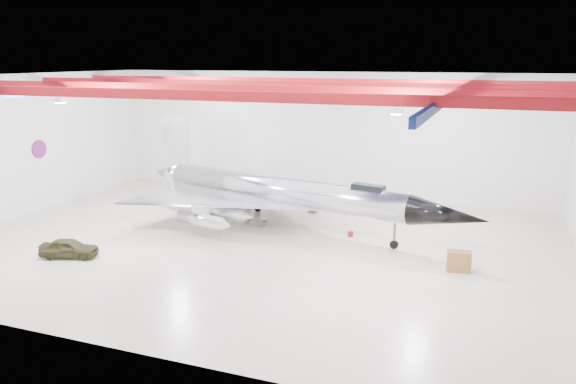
% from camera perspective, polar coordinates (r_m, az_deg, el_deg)
% --- Properties ---
extents(floor, '(40.00, 40.00, 0.00)m').
position_cam_1_polar(floor, '(37.90, -3.20, -5.25)').
color(floor, '#C3B69B').
rests_on(floor, ground).
extents(wall_back, '(40.00, 0.00, 40.00)m').
position_cam_1_polar(wall_back, '(50.43, 3.61, 5.85)').
color(wall_back, silver).
rests_on(wall_back, floor).
extents(wall_left, '(0.00, 30.00, 30.00)m').
position_cam_1_polar(wall_left, '(48.13, -25.72, 4.19)').
color(wall_left, silver).
rests_on(wall_left, floor).
extents(ceiling, '(40.00, 40.00, 0.00)m').
position_cam_1_polar(ceiling, '(35.93, -3.43, 11.61)').
color(ceiling, '#0A0F38').
rests_on(ceiling, wall_back).
extents(ceiling_structure, '(39.50, 29.50, 1.08)m').
position_cam_1_polar(ceiling_structure, '(35.96, -3.42, 10.54)').
color(ceiling_structure, maroon).
rests_on(ceiling_structure, ceiling).
extents(wall_roundel, '(0.10, 1.50, 1.50)m').
position_cam_1_polar(wall_roundel, '(49.54, -23.96, 4.00)').
color(wall_roundel, '#B21414').
rests_on(wall_roundel, wall_left).
extents(jet_aircraft, '(27.44, 18.91, 7.56)m').
position_cam_1_polar(jet_aircraft, '(40.90, -0.78, -0.21)').
color(jet_aircraft, silver).
rests_on(jet_aircraft, floor).
extents(jeep, '(3.81, 2.48, 1.21)m').
position_cam_1_polar(jeep, '(37.70, -21.36, -5.32)').
color(jeep, '#35321A').
rests_on(jeep, floor).
extents(desk, '(1.44, 0.87, 1.24)m').
position_cam_1_polar(desk, '(34.33, 16.96, -6.76)').
color(desk, brown).
rests_on(desk, floor).
extents(crate_ply, '(0.64, 0.55, 0.40)m').
position_cam_1_polar(crate_ply, '(44.96, -8.16, -2.09)').
color(crate_ply, olive).
rests_on(crate_ply, floor).
extents(toolbox_red, '(0.49, 0.43, 0.29)m').
position_cam_1_polar(toolbox_red, '(46.58, -3.97, -1.51)').
color(toolbox_red, maroon).
rests_on(toolbox_red, floor).
extents(engine_drum, '(0.56, 0.56, 0.40)m').
position_cam_1_polar(engine_drum, '(41.68, -2.45, -3.21)').
color(engine_drum, '#59595B').
rests_on(engine_drum, floor).
extents(parts_bin, '(0.69, 0.59, 0.43)m').
position_cam_1_polar(parts_bin, '(45.18, 2.56, -1.87)').
color(parts_bin, olive).
rests_on(parts_bin, floor).
extents(crate_small, '(0.48, 0.41, 0.31)m').
position_cam_1_polar(crate_small, '(46.70, -6.86, -1.53)').
color(crate_small, '#59595B').
rests_on(crate_small, floor).
extents(tool_chest, '(0.45, 0.45, 0.35)m').
position_cam_1_polar(tool_chest, '(39.52, 6.38, -4.26)').
color(tool_chest, maroon).
rests_on(tool_chest, floor).
extents(oil_barrel, '(0.55, 0.47, 0.34)m').
position_cam_1_polar(oil_barrel, '(43.29, -4.11, -2.64)').
color(oil_barrel, olive).
rests_on(oil_barrel, floor).
extents(spares_box, '(0.45, 0.45, 0.34)m').
position_cam_1_polar(spares_box, '(44.95, 5.90, -2.07)').
color(spares_box, '#59595B').
rests_on(spares_box, floor).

